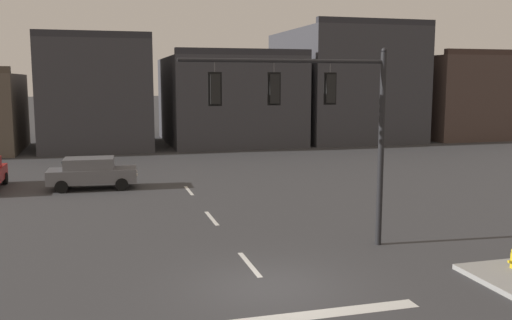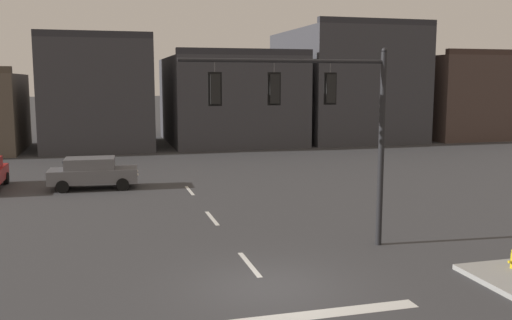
% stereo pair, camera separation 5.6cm
% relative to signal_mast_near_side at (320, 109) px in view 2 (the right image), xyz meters
% --- Properties ---
extents(ground_plane, '(400.00, 400.00, 0.00)m').
position_rel_signal_mast_near_side_xyz_m(ground_plane, '(-2.56, -2.91, -4.61)').
color(ground_plane, '#353538').
extents(stop_bar_paint, '(6.40, 0.50, 0.01)m').
position_rel_signal_mast_near_side_xyz_m(stop_bar_paint, '(-2.56, -4.91, -4.61)').
color(stop_bar_paint, silver).
rests_on(stop_bar_paint, ground).
extents(lane_centreline, '(0.16, 26.40, 0.01)m').
position_rel_signal_mast_near_side_xyz_m(lane_centreline, '(-2.56, -0.91, -4.61)').
color(lane_centreline, silver).
rests_on(lane_centreline, ground).
extents(signal_mast_near_side, '(6.80, 0.39, 6.58)m').
position_rel_signal_mast_near_side_xyz_m(signal_mast_near_side, '(0.00, 0.00, 0.00)').
color(signal_mast_near_side, black).
rests_on(signal_mast_near_side, ground).
extents(car_lot_nearside, '(4.52, 2.08, 1.61)m').
position_rel_signal_mast_near_side_xyz_m(car_lot_nearside, '(-7.28, 12.94, -3.75)').
color(car_lot_nearside, slate).
rests_on(car_lot_nearside, ground).
extents(building_row, '(55.51, 13.99, 10.69)m').
position_rel_signal_mast_near_side_xyz_m(building_row, '(5.83, 32.70, -0.38)').
color(building_row, brown).
rests_on(building_row, ground).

